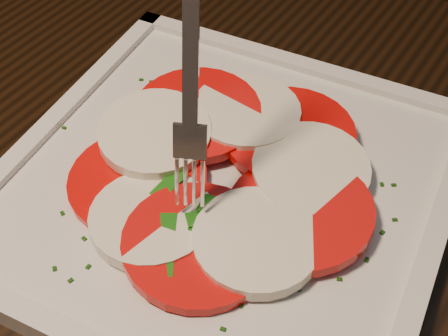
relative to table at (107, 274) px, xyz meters
name	(u,v)px	position (x,y,z in m)	size (l,w,h in m)	color
table	(107,274)	(0.00, 0.00, 0.00)	(1.24, 0.87, 0.75)	black
chair	(367,8)	(-0.08, 0.67, -0.12)	(0.55, 0.55, 0.93)	black
plate	(224,189)	(0.08, 0.06, 0.11)	(0.31, 0.31, 0.01)	silver
caprese_salad	(224,173)	(0.08, 0.06, 0.12)	(0.25, 0.25, 0.03)	red
fork	(193,59)	(0.06, 0.05, 0.23)	(0.02, 0.06, 0.18)	white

